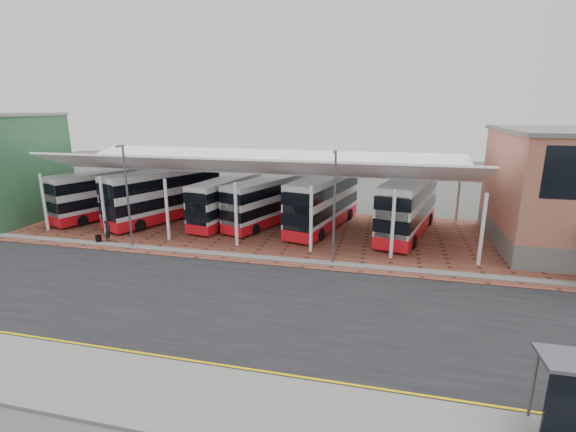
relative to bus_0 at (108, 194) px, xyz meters
name	(u,v)px	position (x,y,z in m)	size (l,w,h in m)	color
ground	(284,300)	(21.80, -14.22, -2.36)	(140.00, 140.00, 0.00)	#444641
road	(279,308)	(21.80, -15.22, -2.35)	(120.00, 14.00, 0.02)	black
forecourt	(343,236)	(23.80, -1.22, -2.33)	(72.00, 16.00, 0.06)	brown
sidewalk	(225,404)	(21.80, -23.22, -2.29)	(120.00, 4.00, 0.14)	slate
north_kerb	(305,262)	(21.80, -8.02, -2.29)	(120.00, 0.80, 0.14)	slate
yellow_line_near	(243,373)	(21.80, -21.22, -2.33)	(120.00, 0.12, 0.01)	#EDBB01
yellow_line_far	(245,369)	(21.80, -20.92, -2.33)	(120.00, 0.12, 0.01)	#EDBB01
canopy	(256,165)	(15.80, -0.29, 3.44)	(37.00, 11.63, 7.07)	white
shop_green	(8,168)	(-8.20, -3.25, 2.76)	(6.40, 10.20, 10.22)	#2D5B36
lamp_west	(127,194)	(7.80, -7.95, 2.00)	(0.16, 0.90, 8.07)	#4D4F54
lamp_east	(334,205)	(23.80, -7.95, 2.00)	(0.16, 0.90, 8.07)	#4D4F54
bus_0	(108,194)	(0.00, 0.00, 0.00)	(6.53, 11.39, 4.63)	silver
bus_1	(164,195)	(6.32, -0.01, 0.15)	(7.30, 12.08, 4.93)	silver
bus_2	(228,201)	(12.60, 0.60, -0.18)	(4.14, 10.60, 4.26)	silver
bus_3	(267,202)	(16.40, 0.94, -0.16)	(5.89, 10.65, 4.31)	silver
bus_4	(323,202)	(21.70, 0.98, 0.08)	(5.24, 11.90, 4.78)	silver
bus_5	(408,206)	(29.11, 0.80, 0.15)	(5.56, 12.29, 4.94)	silver
pedestrian	(108,231)	(5.21, -7.33, -1.38)	(0.67, 0.44, 1.83)	black
suitcase	(99,239)	(4.58, -7.73, -1.98)	(0.38, 0.27, 0.65)	black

